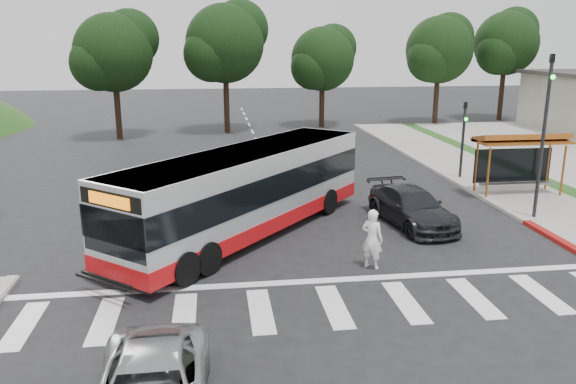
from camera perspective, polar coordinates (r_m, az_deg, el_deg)
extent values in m
plane|color=black|center=(20.04, 1.70, -5.20)|extent=(140.00, 140.00, 0.00)
cube|color=gray|center=(30.83, 19.79, 1.23)|extent=(4.00, 40.00, 0.12)
cube|color=#9E9991|center=(29.97, 16.39, 1.17)|extent=(0.30, 40.00, 0.15)
cube|color=maroon|center=(21.60, 27.03, -5.17)|extent=(0.32, 6.00, 0.15)
cube|color=silver|center=(15.52, 4.73, -11.48)|extent=(18.00, 2.60, 0.01)
cylinder|color=#974E19|center=(26.55, 19.67, 1.82)|extent=(0.10, 0.10, 2.30)
cylinder|color=#974E19|center=(28.37, 26.16, 1.95)|extent=(0.10, 0.10, 2.30)
cylinder|color=#974E19|center=(27.59, 18.55, 2.39)|extent=(0.10, 0.10, 2.30)
cylinder|color=#974E19|center=(29.35, 24.89, 2.49)|extent=(0.10, 0.10, 2.30)
cube|color=#974E19|center=(27.68, 22.68, 4.79)|extent=(4.20, 1.60, 0.12)
cube|color=#974E19|center=(27.70, 22.66, 5.12)|extent=(4.20, 1.32, 0.51)
cube|color=black|center=(28.42, 21.83, 2.54)|extent=(3.80, 0.06, 1.60)
cube|color=gray|center=(28.07, 22.27, 0.78)|extent=(3.60, 0.40, 0.08)
cylinder|color=black|center=(24.01, 24.47, 4.86)|extent=(0.14, 0.14, 6.50)
imported|color=black|center=(23.75, 25.19, 11.39)|extent=(0.16, 0.20, 1.00)
sphere|color=#19E533|center=(23.61, 25.33, 10.51)|extent=(0.18, 0.18, 0.18)
cylinder|color=black|center=(30.28, 17.32, 4.96)|extent=(0.14, 0.14, 4.00)
imported|color=black|center=(30.08, 17.54, 7.77)|extent=(0.16, 0.20, 1.00)
sphere|color=#19E533|center=(29.96, 17.64, 7.06)|extent=(0.18, 0.18, 0.18)
cylinder|color=black|center=(50.53, 14.81, 9.24)|extent=(0.44, 0.44, 4.40)
sphere|color=black|center=(50.32, 15.12, 13.77)|extent=(5.60, 5.60, 5.60)
sphere|color=black|center=(51.53, 16.02, 14.84)|extent=(4.20, 4.20, 4.20)
sphere|color=black|center=(49.32, 14.30, 13.00)|extent=(3.92, 3.92, 3.92)
cylinder|color=black|center=(55.30, 20.85, 9.35)|extent=(0.44, 0.44, 4.84)
sphere|color=black|center=(55.12, 21.28, 13.89)|extent=(5.60, 5.60, 5.60)
sphere|color=black|center=(56.40, 22.01, 14.95)|extent=(4.20, 4.20, 4.20)
sphere|color=black|center=(54.05, 20.63, 13.13)|extent=(3.92, 3.92, 3.92)
cylinder|color=black|center=(44.80, -6.27, 9.13)|extent=(0.44, 0.44, 4.84)
sphere|color=black|center=(44.57, -6.43, 14.76)|extent=(6.00, 6.00, 6.00)
sphere|color=black|center=(45.53, -4.93, 16.18)|extent=(4.50, 4.50, 4.50)
sphere|color=black|center=(43.82, -7.79, 13.71)|extent=(4.20, 4.20, 4.20)
cylinder|color=black|center=(47.69, 3.45, 9.00)|extent=(0.44, 0.44, 3.96)
sphere|color=black|center=(47.46, 3.52, 13.33)|extent=(5.20, 5.20, 5.20)
sphere|color=black|center=(48.41, 4.60, 14.41)|extent=(3.90, 3.90, 3.90)
sphere|color=black|center=(46.67, 2.54, 12.54)|extent=(3.64, 3.64, 3.64)
cylinder|color=black|center=(43.38, -16.91, 8.09)|extent=(0.44, 0.44, 4.40)
sphere|color=black|center=(43.13, -17.33, 13.37)|extent=(5.60, 5.60, 5.60)
sphere|color=black|center=(43.79, -15.76, 14.81)|extent=(4.20, 4.20, 4.20)
sphere|color=black|center=(42.62, -18.73, 12.30)|extent=(3.92, 3.92, 3.92)
imported|color=white|center=(17.79, 8.54, -4.73)|extent=(0.84, 0.80, 1.92)
imported|color=black|center=(22.36, 12.46, -1.49)|extent=(2.73, 5.13, 1.42)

